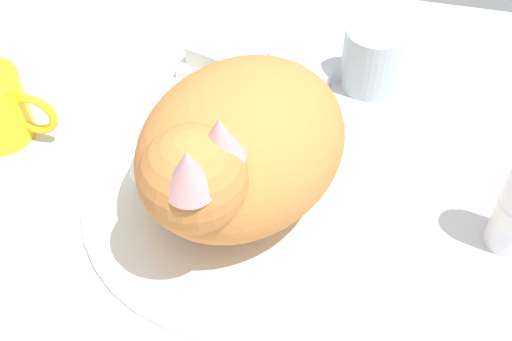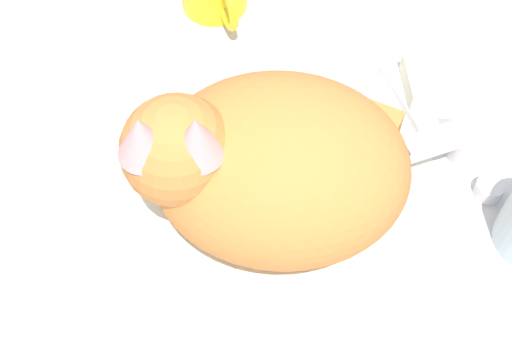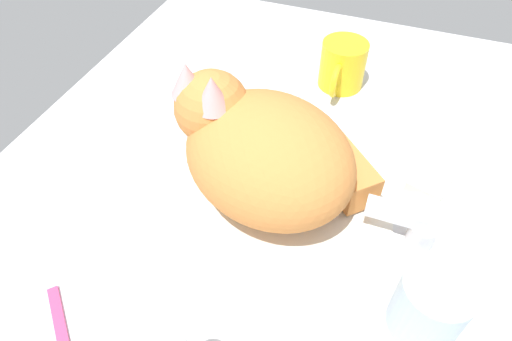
# 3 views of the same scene
# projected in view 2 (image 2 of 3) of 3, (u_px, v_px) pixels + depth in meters

# --- Properties ---
(ground_plane) EXTENTS (1.10, 0.83, 0.03)m
(ground_plane) POSITION_uv_depth(u_px,v_px,m) (278.00, 221.00, 0.70)
(ground_plane) COLOR silver
(sink_basin) EXTENTS (0.34, 0.34, 0.01)m
(sink_basin) POSITION_uv_depth(u_px,v_px,m) (278.00, 211.00, 0.69)
(sink_basin) COLOR silver
(sink_basin) RESTS_ON ground_plane
(faucet) EXTENTS (0.13, 0.09, 0.05)m
(faucet) POSITION_uv_depth(u_px,v_px,m) (458.00, 145.00, 0.71)
(faucet) COLOR silver
(faucet) RESTS_ON ground_plane
(cat) EXTENTS (0.27, 0.29, 0.17)m
(cat) POSITION_uv_depth(u_px,v_px,m) (267.00, 163.00, 0.62)
(cat) COLOR #D17F3D
(cat) RESTS_ON sink_basin
(soap_dish) EXTENTS (0.09, 0.06, 0.01)m
(soap_dish) POSITION_uv_depth(u_px,v_px,m) (425.00, 92.00, 0.77)
(soap_dish) COLOR white
(soap_dish) RESTS_ON ground_plane
(soap_bar) EXTENTS (0.07, 0.06, 0.02)m
(soap_bar) POSITION_uv_depth(u_px,v_px,m) (428.00, 81.00, 0.75)
(soap_bar) COLOR silver
(soap_bar) RESTS_ON soap_dish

